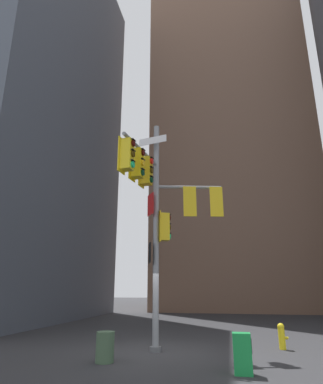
# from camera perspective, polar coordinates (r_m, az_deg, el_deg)

# --- Properties ---
(ground) EXTENTS (120.00, 120.00, 0.00)m
(ground) POSITION_cam_1_polar(r_m,az_deg,el_deg) (11.91, -1.07, -26.22)
(ground) COLOR #2D2D30
(building_mid_block) EXTENTS (15.74, 15.74, 44.05)m
(building_mid_block) POSITION_cam_1_polar(r_m,az_deg,el_deg) (41.65, 11.40, 12.61)
(building_mid_block) COLOR brown
(building_mid_block) RESTS_ON ground
(signal_pole_assembly) EXTENTS (3.10, 3.62, 8.21)m
(signal_pole_assembly) POSITION_cam_1_polar(r_m,az_deg,el_deg) (11.58, 0.07, -1.66)
(signal_pole_assembly) COLOR gray
(signal_pole_assembly) RESTS_ON ground
(fire_hydrant) EXTENTS (0.33, 0.23, 0.85)m
(fire_hydrant) POSITION_cam_1_polar(r_m,az_deg,el_deg) (12.92, 20.32, -22.54)
(fire_hydrant) COLOR yellow
(fire_hydrant) RESTS_ON ground
(newspaper_box) EXTENTS (0.45, 0.36, 0.94)m
(newspaper_box) POSITION_cam_1_polar(r_m,az_deg,el_deg) (9.13, 14.01, -25.77)
(newspaper_box) COLOR #198C3F
(newspaper_box) RESTS_ON ground
(trash_bin) EXTENTS (0.52, 0.52, 0.82)m
(trash_bin) POSITION_cam_1_polar(r_m,az_deg,el_deg) (10.37, -9.87, -25.19)
(trash_bin) COLOR #3F593F
(trash_bin) RESTS_ON ground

